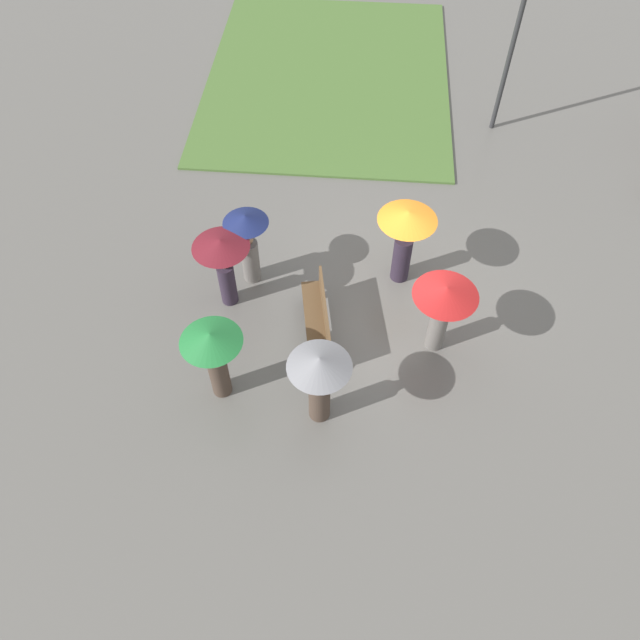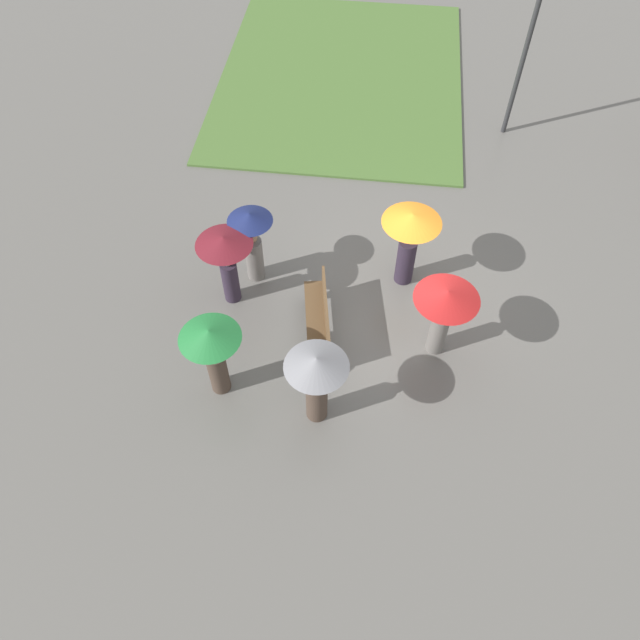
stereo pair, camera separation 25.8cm
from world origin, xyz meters
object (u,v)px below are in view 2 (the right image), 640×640
at_px(lamp_post, 534,20).
at_px(crowd_person_grey, 317,376).
at_px(crowd_person_orange, 410,234).
at_px(crowd_person_navy, 252,237).
at_px(park_bench, 321,318).
at_px(crowd_person_red, 445,307).
at_px(crowd_person_maroon, 226,256).
at_px(crowd_person_green, 213,348).

height_order(lamp_post, crowd_person_grey, lamp_post).
relative_size(crowd_person_orange, crowd_person_navy, 1.04).
relative_size(lamp_post, crowd_person_orange, 2.48).
relative_size(park_bench, crowd_person_red, 1.17).
bearing_deg(crowd_person_navy, crowd_person_maroon, -66.07).
relative_size(crowd_person_green, crowd_person_orange, 0.95).
bearing_deg(crowd_person_navy, crowd_person_green, -39.69).
height_order(crowd_person_red, crowd_person_grey, crowd_person_grey).
distance_m(lamp_post, crowd_person_navy, 8.17).
xyz_separation_m(park_bench, crowd_person_navy, (-1.35, -1.55, 0.67)).
bearing_deg(crowd_person_green, park_bench, -22.69).
distance_m(crowd_person_red, crowd_person_maroon, 4.25).
distance_m(park_bench, crowd_person_navy, 2.16).
distance_m(crowd_person_green, crowd_person_navy, 2.82).
bearing_deg(park_bench, crowd_person_maroon, -119.97).
relative_size(park_bench, crowd_person_navy, 1.12).
bearing_deg(lamp_post, crowd_person_maroon, -42.71).
bearing_deg(crowd_person_green, crowd_person_maroon, 32.47).
bearing_deg(crowd_person_orange, park_bench, -20.05).
height_order(park_bench, crowd_person_maroon, crowd_person_maroon).
bearing_deg(crowd_person_grey, crowd_person_maroon, 19.08).
relative_size(crowd_person_green, crowd_person_grey, 0.99).
relative_size(crowd_person_orange, crowd_person_maroon, 1.06).
height_order(lamp_post, crowd_person_red, lamp_post).
bearing_deg(park_bench, crowd_person_red, 77.63).
xyz_separation_m(lamp_post, crowd_person_grey, (8.89, -3.84, -1.68)).
distance_m(crowd_person_red, crowd_person_navy, 4.07).
relative_size(lamp_post, crowd_person_red, 2.69).
bearing_deg(lamp_post, crowd_person_green, -33.61).
relative_size(park_bench, crowd_person_green, 1.13).
xyz_separation_m(lamp_post, crowd_person_navy, (5.74, -5.53, -1.81)).
distance_m(crowd_person_green, crowd_person_orange, 4.49).
relative_size(crowd_person_grey, crowd_person_maroon, 1.03).
xyz_separation_m(crowd_person_grey, crowd_person_navy, (-3.16, -1.70, -0.14)).
distance_m(crowd_person_grey, crowd_person_navy, 3.58).
bearing_deg(crowd_person_green, crowd_person_navy, 23.54).
relative_size(lamp_post, crowd_person_maroon, 2.64).
bearing_deg(crowd_person_orange, crowd_person_red, 45.72).
height_order(crowd_person_red, crowd_person_green, crowd_person_green).
height_order(crowd_person_navy, crowd_person_maroon, crowd_person_navy).
distance_m(park_bench, lamp_post, 8.50).
distance_m(crowd_person_orange, crowd_person_grey, 3.72).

